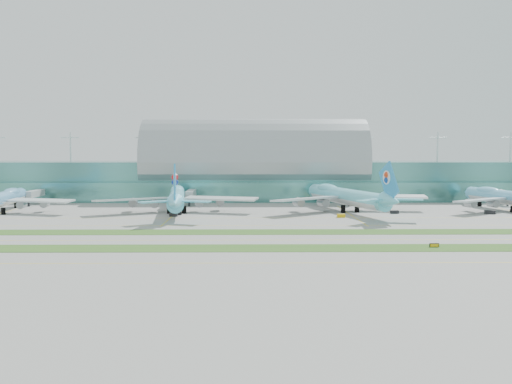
{
  "coord_description": "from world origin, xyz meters",
  "views": [
    {
      "loc": [
        -2.46,
        -180.94,
        26.99
      ],
      "look_at": [
        0.0,
        55.0,
        9.0
      ],
      "focal_mm": 40.0,
      "sensor_mm": 36.0,
      "label": 1
    }
  ],
  "objects_px": {
    "airliner_b": "(177,197)",
    "taxiway_sign_east": "(434,245)",
    "airliner_c": "(345,195)",
    "airliner_d": "(512,197)",
    "terminal": "(255,172)"
  },
  "relations": [
    {
      "from": "airliner_c",
      "to": "taxiway_sign_east",
      "type": "bearing_deg",
      "value": -100.56
    },
    {
      "from": "terminal",
      "to": "airliner_b",
      "type": "xyz_separation_m",
      "value": [
        -33.64,
        -68.71,
        -7.57
      ]
    },
    {
      "from": "airliner_c",
      "to": "airliner_d",
      "type": "height_order",
      "value": "airliner_c"
    },
    {
      "from": "terminal",
      "to": "airliner_b",
      "type": "distance_m",
      "value": 76.88
    },
    {
      "from": "terminal",
      "to": "airliner_b",
      "type": "relative_size",
      "value": 4.34
    },
    {
      "from": "terminal",
      "to": "airliner_d",
      "type": "distance_m",
      "value": 129.15
    },
    {
      "from": "terminal",
      "to": "airliner_c",
      "type": "bearing_deg",
      "value": -59.63
    },
    {
      "from": "taxiway_sign_east",
      "to": "airliner_d",
      "type": "bearing_deg",
      "value": 52.01
    },
    {
      "from": "terminal",
      "to": "airliner_c",
      "type": "xyz_separation_m",
      "value": [
        38.55,
        -65.8,
        -7.3
      ]
    },
    {
      "from": "airliner_b",
      "to": "taxiway_sign_east",
      "type": "bearing_deg",
      "value": -53.22
    },
    {
      "from": "terminal",
      "to": "airliner_d",
      "type": "xyz_separation_m",
      "value": [
        110.57,
        -66.26,
        -8.09
      ]
    },
    {
      "from": "airliner_b",
      "to": "taxiway_sign_east",
      "type": "height_order",
      "value": "airliner_b"
    },
    {
      "from": "airliner_c",
      "to": "taxiway_sign_east",
      "type": "height_order",
      "value": "airliner_c"
    },
    {
      "from": "airliner_c",
      "to": "airliner_d",
      "type": "distance_m",
      "value": 72.02
    },
    {
      "from": "terminal",
      "to": "taxiway_sign_east",
      "type": "bearing_deg",
      "value": -72.87
    }
  ]
}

